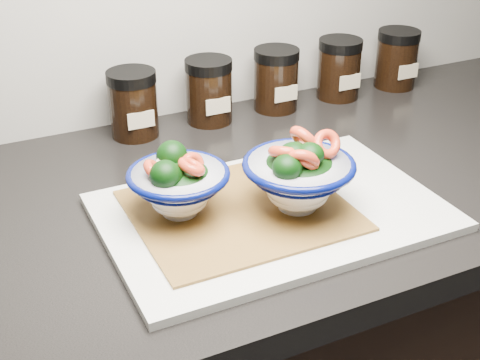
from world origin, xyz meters
name	(u,v)px	position (x,y,z in m)	size (l,w,h in m)	color
countertop	(326,178)	(0.00, 1.45, 0.88)	(3.50, 0.60, 0.04)	black
cutting_board	(272,212)	(-0.14, 1.36, 0.91)	(0.45, 0.30, 0.01)	silver
bamboo_mat	(240,210)	(-0.19, 1.37, 0.91)	(0.28, 0.24, 0.00)	olive
bowl_left	(178,184)	(-0.26, 1.40, 0.96)	(0.14, 0.14, 0.09)	white
bowl_right	(299,176)	(-0.12, 1.34, 0.96)	(0.15, 0.15, 0.12)	white
spice_jar_a	(133,104)	(-0.23, 1.69, 0.96)	(0.08, 0.08, 0.11)	black
spice_jar_b	(209,91)	(-0.09, 1.69, 0.96)	(0.08, 0.08, 0.11)	black
spice_jar_c	(276,79)	(0.04, 1.69, 0.96)	(0.08, 0.08, 0.11)	black
spice_jar_d	(339,69)	(0.17, 1.69, 0.96)	(0.08, 0.08, 0.11)	black
spice_jar_e	(397,59)	(0.31, 1.69, 0.96)	(0.08, 0.08, 0.11)	black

